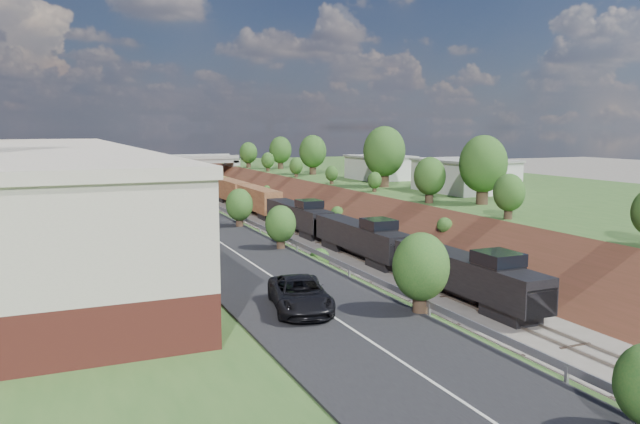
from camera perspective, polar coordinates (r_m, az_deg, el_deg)
platform_right at (r=96.83m, az=14.69°, el=1.01°), size 44.00×180.00×5.00m
embankment_left at (r=78.22m, az=-11.64°, el=-2.30°), size 10.00×180.00×10.00m
embankment_right at (r=85.40m, az=2.95°, el=-1.31°), size 10.00×180.00×10.00m
rail_left_track at (r=80.31m, az=-5.77°, el=-1.85°), size 1.58×180.00×0.18m
rail_right_track at (r=82.02m, az=-2.31°, el=-1.62°), size 1.58×180.00×0.18m
road at (r=76.73m, az=-15.03°, el=1.21°), size 8.00×180.00×0.10m
guardrail at (r=77.19m, az=-12.02°, el=1.72°), size 0.10×171.00×0.70m
commercial_building at (r=53.68m, az=-24.86°, el=1.78°), size 14.30×62.30×7.00m
overpass at (r=140.27m, az=-12.58°, el=4.08°), size 24.50×8.30×7.40m
white_building_near at (r=84.32m, az=13.07°, el=3.18°), size 9.00×12.00×4.00m
white_building_far at (r=102.54m, az=5.49°, el=4.00°), size 8.00×10.00×3.60m
tree_right_large at (r=70.71m, az=14.69°, el=4.22°), size 5.25×5.25×7.61m
tree_left_crest at (r=38.97m, az=-0.75°, el=-1.67°), size 2.45×2.45×3.55m
freight_train at (r=116.79m, az=-8.94°, el=2.26°), size 2.78×157.50×4.55m
suv at (r=28.77m, az=-1.84°, el=-7.51°), size 3.51×5.73×1.48m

